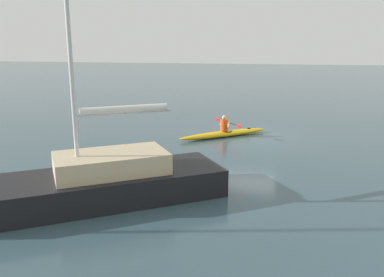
% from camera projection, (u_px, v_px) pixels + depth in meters
% --- Properties ---
extents(ground_plane, '(160.00, 160.00, 0.00)m').
position_uv_depth(ground_plane, '(252.00, 136.00, 19.64)').
color(ground_plane, '#334C56').
extents(kayak, '(4.09, 3.70, 0.29)m').
position_uv_depth(kayak, '(224.00, 134.00, 19.54)').
color(kayak, '#EAB214').
rests_on(kayak, ground).
extents(kayaker, '(1.60, 1.80, 0.79)m').
position_uv_depth(kayaker, '(224.00, 124.00, 19.43)').
color(kayaker, '#E04C14').
rests_on(kayaker, kayak).
extents(sailboat_twin_masted, '(7.37, 6.04, 9.98)m').
position_uv_depth(sailboat_twin_masted, '(98.00, 182.00, 11.35)').
color(sailboat_twin_masted, black).
rests_on(sailboat_twin_masted, ground).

